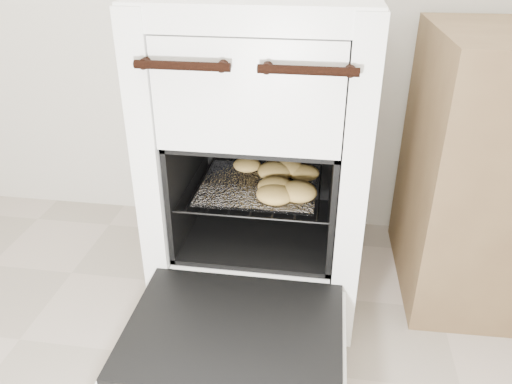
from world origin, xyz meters
TOP-DOWN VIEW (x-y plane):
  - stove at (0.04, 1.14)m, footprint 0.64×0.71m
  - oven_door at (0.04, 0.60)m, footprint 0.58×0.45m
  - oven_rack at (0.04, 1.07)m, footprint 0.47×0.45m
  - foil_sheet at (0.04, 1.05)m, footprint 0.36×0.32m
  - baked_rolls at (0.11, 1.05)m, footprint 0.32×0.33m

SIDE VIEW (x-z plane):
  - oven_door at x=0.04m, z-range 0.19..0.23m
  - oven_rack at x=0.04m, z-range 0.41..0.42m
  - foil_sheet at x=0.04m, z-range 0.41..0.42m
  - baked_rolls at x=0.11m, z-range 0.42..0.47m
  - stove at x=0.04m, z-range -0.01..0.97m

